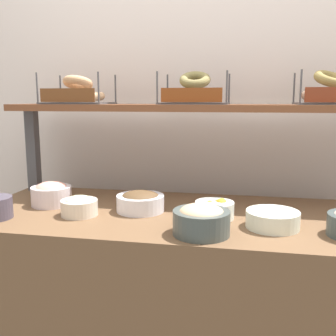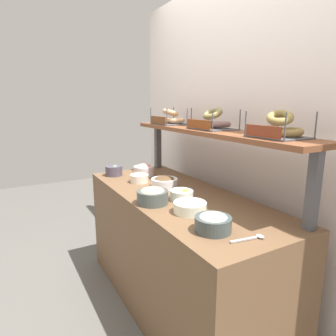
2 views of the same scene
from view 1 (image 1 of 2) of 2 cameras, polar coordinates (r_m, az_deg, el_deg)
The scene contains 13 objects.
back_wall at distance 2.07m, azimuth 4.96°, elevation 7.07°, with size 2.94×0.06×2.40m, color silver.
deli_counter at distance 1.76m, azimuth 2.52°, elevation -19.98°, with size 1.74×0.70×0.85m, color brown.
shelf_riser_left at distance 2.07m, azimuth -18.95°, elevation 2.40°, with size 0.05×0.05×0.40m, color #4C4C51.
upper_shelf at distance 1.79m, azimuth 4.02°, elevation 8.71°, with size 1.70×0.32×0.03m, color brown.
bowl_cream_cheese at distance 1.46m, azimuth 14.93°, elevation -6.92°, with size 0.19×0.19×0.08m.
bowl_fruit_salad at distance 1.53m, azimuth 6.85°, elevation -5.93°, with size 0.15×0.15×0.08m.
bowl_chocolate_spread at distance 1.62m, azimuth -4.01°, elevation -4.79°, with size 0.20×0.20×0.08m.
bowl_hummus at distance 1.34m, azimuth 4.85°, elevation -7.45°, with size 0.19×0.19×0.11m.
bowl_lox_spread at distance 1.78m, azimuth -16.54°, elevation -3.56°, with size 0.17×0.17×0.10m.
bowl_potato_salad at distance 1.60m, azimuth -12.73°, elevation -5.34°, with size 0.14×0.14×0.08m.
bagel_basket_plain at distance 1.93m, azimuth -12.95°, elevation 10.35°, with size 0.30×0.26×0.14m.
bagel_basket_poppy at distance 1.81m, azimuth 3.83°, elevation 10.73°, with size 0.31×0.24×0.16m.
bagel_basket_everything at distance 1.83m, azimuth 22.31°, elevation 10.02°, with size 0.27×0.25×0.15m.
Camera 1 is at (0.22, -1.51, 1.30)m, focal length 42.08 mm.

